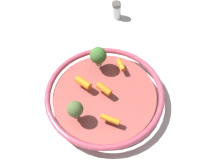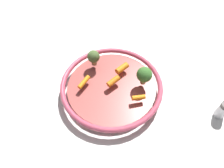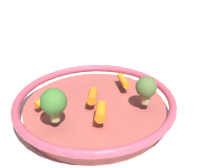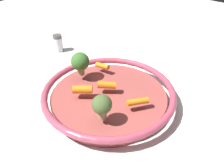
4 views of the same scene
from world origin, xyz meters
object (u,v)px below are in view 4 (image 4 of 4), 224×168
(serving_bowl, at_px, (109,96))
(baby_carrot_center, at_px, (102,66))
(broccoli_floret_mid, at_px, (102,105))
(salt_shaker, at_px, (58,43))
(baby_carrot_left, at_px, (107,85))
(baby_carrot_back, at_px, (83,89))
(baby_carrot_near_rim, at_px, (137,102))
(broccoli_floret_small, at_px, (80,62))

(serving_bowl, distance_m, baby_carrot_center, 0.11)
(broccoli_floret_mid, bearing_deg, serving_bowl, -145.44)
(baby_carrot_center, height_order, salt_shaker, same)
(baby_carrot_left, bearing_deg, baby_carrot_back, -28.98)
(baby_carrot_center, relative_size, salt_shaker, 0.65)
(baby_carrot_center, relative_size, baby_carrot_near_rim, 0.80)
(baby_carrot_near_rim, xyz_separation_m, broccoli_floret_mid, (0.09, -0.03, 0.03))
(salt_shaker, bearing_deg, broccoli_floret_small, 66.74)
(baby_carrot_left, distance_m, broccoli_floret_small, 0.11)
(baby_carrot_back, bearing_deg, serving_bowl, 145.83)
(baby_carrot_near_rim, bearing_deg, salt_shaker, -103.16)
(broccoli_floret_mid, xyz_separation_m, salt_shaker, (-0.19, -0.42, -0.05))
(broccoli_floret_small, relative_size, salt_shaker, 1.04)
(baby_carrot_center, bearing_deg, serving_bowl, 52.42)
(serving_bowl, relative_size, broccoli_floret_mid, 5.87)
(baby_carrot_center, bearing_deg, broccoli_floret_small, -17.93)
(baby_carrot_near_rim, distance_m, broccoli_floret_mid, 0.10)
(baby_carrot_near_rim, relative_size, salt_shaker, 0.82)
(baby_carrot_near_rim, xyz_separation_m, broccoli_floret_small, (0.00, -0.20, 0.03))
(baby_carrot_back, relative_size, broccoli_floret_mid, 0.82)
(baby_carrot_back, distance_m, broccoli_floret_mid, 0.11)
(serving_bowl, distance_m, baby_carrot_near_rim, 0.10)
(baby_carrot_near_rim, relative_size, broccoli_floret_mid, 0.89)
(baby_carrot_left, xyz_separation_m, salt_shaker, (-0.10, -0.35, -0.03))
(baby_carrot_near_rim, distance_m, salt_shaker, 0.46)
(baby_carrot_near_rim, bearing_deg, baby_carrot_left, -90.92)
(serving_bowl, relative_size, baby_carrot_near_rim, 6.58)
(serving_bowl, relative_size, baby_carrot_left, 7.43)
(baby_carrot_back, relative_size, baby_carrot_left, 1.04)
(baby_carrot_center, height_order, broccoli_floret_mid, broccoli_floret_mid)
(baby_carrot_back, height_order, broccoli_floret_small, broccoli_floret_small)
(baby_carrot_center, xyz_separation_m, broccoli_floret_small, (0.07, -0.02, 0.03))
(baby_carrot_near_rim, bearing_deg, baby_carrot_center, -110.34)
(baby_carrot_back, height_order, baby_carrot_near_rim, baby_carrot_back)
(baby_carrot_back, distance_m, baby_carrot_near_rim, 0.14)
(baby_carrot_left, relative_size, broccoli_floret_small, 0.70)
(baby_carrot_back, bearing_deg, broccoli_floret_mid, 71.80)
(baby_carrot_center, distance_m, broccoli_floret_mid, 0.22)
(broccoli_floret_small, height_order, broccoli_floret_mid, broccoli_floret_small)
(baby_carrot_left, height_order, broccoli_floret_mid, broccoli_floret_mid)
(baby_carrot_center, xyz_separation_m, salt_shaker, (-0.04, -0.27, -0.02))
(broccoli_floret_mid, bearing_deg, baby_carrot_near_rim, 160.60)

